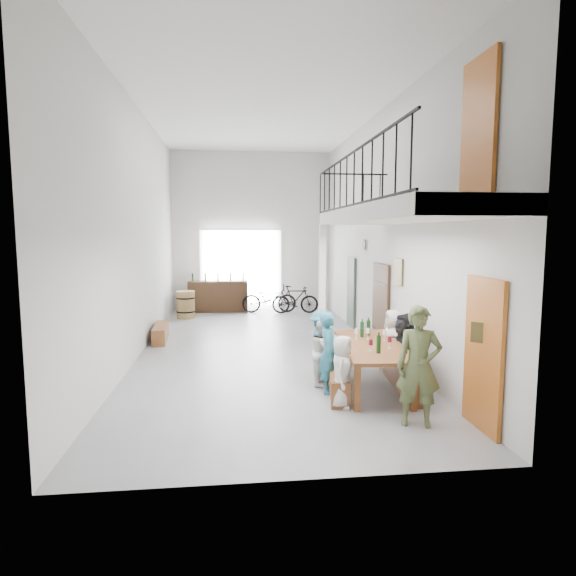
{
  "coord_description": "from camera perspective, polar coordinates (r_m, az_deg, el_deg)",
  "views": [
    {
      "loc": [
        -0.66,
        -10.94,
        2.68
      ],
      "look_at": [
        0.53,
        -0.5,
        1.49
      ],
      "focal_mm": 30.0,
      "sensor_mm": 36.0,
      "label": 1
    }
  ],
  "objects": [
    {
      "name": "bench_inner",
      "position": [
        8.41,
        5.89,
        -10.69
      ],
      "size": [
        0.57,
        1.83,
        0.42
      ],
      "primitive_type": "cube",
      "rotation": [
        0.0,
        0.0,
        -0.16
      ],
      "color": "brown",
      "rests_on": "ground"
    },
    {
      "name": "serving_counter",
      "position": [
        16.74,
        -8.26,
        -0.98
      ],
      "size": [
        2.03,
        0.63,
        1.06
      ],
      "primitive_type": "cube",
      "rotation": [
        0.0,
        0.0,
        -0.03
      ],
      "color": "#3B2515",
      "rests_on": "ground"
    },
    {
      "name": "guest_left_d",
      "position": [
        9.11,
        3.97,
        -6.55
      ],
      "size": [
        0.6,
        0.88,
        1.27
      ],
      "primitive_type": "imported",
      "rotation": [
        0.0,
        0.0,
        1.4
      ],
      "color": "#25677D",
      "rests_on": "ground"
    },
    {
      "name": "guest_right_c",
      "position": [
        9.41,
        12.31,
        -6.31
      ],
      "size": [
        0.42,
        0.62,
        1.25
      ],
      "primitive_type": "imported",
      "rotation": [
        0.0,
        0.0,
        -1.6
      ],
      "color": "silver",
      "rests_on": "ground"
    },
    {
      "name": "guest_right_b",
      "position": [
        8.79,
        13.57,
        -7.09
      ],
      "size": [
        0.48,
        1.23,
        1.3
      ],
      "primitive_type": "imported",
      "rotation": [
        0.0,
        0.0,
        -1.49
      ],
      "color": "black",
      "rests_on": "ground"
    },
    {
      "name": "right_wall_decor",
      "position": [
        9.72,
        13.76,
        0.72
      ],
      "size": [
        0.07,
        8.28,
        5.07
      ],
      "color": "#A3541E",
      "rests_on": "ground"
    },
    {
      "name": "gateway_portal",
      "position": [
        16.93,
        -5.59,
        2.09
      ],
      "size": [
        2.8,
        0.08,
        2.8
      ],
      "primitive_type": "cube",
      "color": "white",
      "rests_on": "ground"
    },
    {
      "name": "guest_right_a",
      "position": [
        8.21,
        14.91,
        -8.93
      ],
      "size": [
        0.43,
        0.68,
        1.07
      ],
      "primitive_type": "imported",
      "rotation": [
        0.0,
        0.0,
        -1.29
      ],
      "color": "#B3211E",
      "rests_on": "ground"
    },
    {
      "name": "guest_left_b",
      "position": [
        8.21,
        4.84,
        -7.62
      ],
      "size": [
        0.43,
        0.56,
        1.38
      ],
      "primitive_type": "imported",
      "rotation": [
        0.0,
        0.0,
        1.36
      ],
      "color": "#25677D",
      "rests_on": "ground"
    },
    {
      "name": "side_bench",
      "position": [
        12.54,
        -14.85,
        -5.17
      ],
      "size": [
        0.4,
        1.44,
        0.4
      ],
      "primitive_type": "cube",
      "rotation": [
        0.0,
        0.0,
        0.06
      ],
      "color": "brown",
      "rests_on": "ground"
    },
    {
      "name": "guest_left_a",
      "position": [
        7.59,
        6.44,
        -9.8
      ],
      "size": [
        0.55,
        0.65,
        1.13
      ],
      "primitive_type": "imported",
      "rotation": [
        0.0,
        0.0,
        1.16
      ],
      "color": "silver",
      "rests_on": "ground"
    },
    {
      "name": "floor",
      "position": [
        11.29,
        -2.97,
        -7.3
      ],
      "size": [
        12.0,
        12.0,
        0.0
      ],
      "primitive_type": "plane",
      "color": "slate",
      "rests_on": "ground"
    },
    {
      "name": "host_standing",
      "position": [
        7.02,
        15.24,
        -8.93
      ],
      "size": [
        0.71,
        0.57,
        1.7
      ],
      "primitive_type": "imported",
      "rotation": [
        0.0,
        0.0,
        -0.3
      ],
      "color": "#48532E",
      "rests_on": "ground"
    },
    {
      "name": "potted_plant",
      "position": [
        12.19,
        8.47,
        -5.37
      ],
      "size": [
        0.39,
        0.35,
        0.4
      ],
      "primitive_type": "imported",
      "rotation": [
        0.0,
        0.0,
        0.11
      ],
      "color": "#1E5123",
      "rests_on": "ground"
    },
    {
      "name": "bench_wall",
      "position": [
        8.78,
        13.31,
        -9.83
      ],
      "size": [
        0.45,
        2.15,
        0.49
      ],
      "primitive_type": "cube",
      "rotation": [
        0.0,
        0.0,
        -0.08
      ],
      "color": "brown",
      "rests_on": "ground"
    },
    {
      "name": "balcony",
      "position": [
        8.25,
        12.28,
        8.26
      ],
      "size": [
        1.52,
        5.62,
        4.0
      ],
      "color": "white",
      "rests_on": "ground"
    },
    {
      "name": "bicycle_near",
      "position": [
        16.39,
        -2.25,
        -1.25
      ],
      "size": [
        1.85,
        0.66,
        0.97
      ],
      "primitive_type": "imported",
      "rotation": [
        0.0,
        0.0,
        1.56
      ],
      "color": "black",
      "rests_on": "ground"
    },
    {
      "name": "bicycle_far",
      "position": [
        16.21,
        0.86,
        -1.37
      ],
      "size": [
        1.59,
        0.52,
        0.94
      ],
      "primitive_type": "imported",
      "rotation": [
        0.0,
        0.0,
        1.52
      ],
      "color": "black",
      "rests_on": "ground"
    },
    {
      "name": "room_walls",
      "position": [
        11.0,
        -3.08,
        11.0
      ],
      "size": [
        12.0,
        12.0,
        12.0
      ],
      "color": "silver",
      "rests_on": "ground"
    },
    {
      "name": "tableware",
      "position": [
        8.56,
        9.85,
        -5.46
      ],
      "size": [
        0.54,
        1.4,
        0.35
      ],
      "color": "black",
      "rests_on": "tasting_table"
    },
    {
      "name": "counter_bottles",
      "position": [
        16.66,
        -8.29,
        1.31
      ],
      "size": [
        1.78,
        0.09,
        0.28
      ],
      "color": "black",
      "rests_on": "serving_counter"
    },
    {
      "name": "oak_barrel",
      "position": [
        15.65,
        -12.03,
        -1.93
      ],
      "size": [
        0.59,
        0.59,
        0.87
      ],
      "color": "olive",
      "rests_on": "ground"
    },
    {
      "name": "tasting_table",
      "position": [
        8.49,
        9.92,
        -7.1
      ],
      "size": [
        1.25,
        2.59,
        0.79
      ],
      "rotation": [
        0.0,
        0.0,
        -0.09
      ],
      "color": "brown",
      "rests_on": "ground"
    },
    {
      "name": "guest_left_c",
      "position": [
        8.65,
        4.24,
        -7.59
      ],
      "size": [
        0.57,
        0.66,
        1.17
      ],
      "primitive_type": "imported",
      "rotation": [
        0.0,
        0.0,
        1.32
      ],
      "color": "silver",
      "rests_on": "ground"
    }
  ]
}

